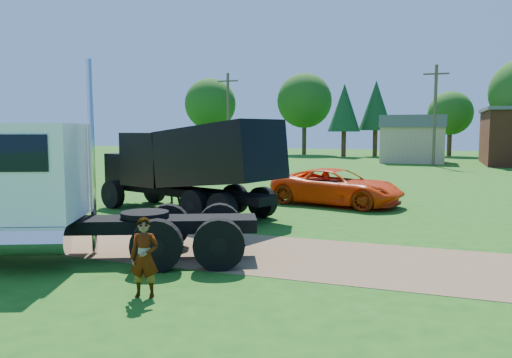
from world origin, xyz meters
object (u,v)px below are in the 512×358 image
(white_semi_tractor, at_px, (38,192))
(black_dump_truck, at_px, (190,163))
(orange_pickup, at_px, (337,187))
(spectator_a, at_px, (145,258))

(white_semi_tractor, relative_size, black_dump_truck, 1.00)
(white_semi_tractor, distance_m, orange_pickup, 13.13)
(black_dump_truck, bearing_deg, white_semi_tractor, -73.83)
(white_semi_tractor, distance_m, black_dump_truck, 7.65)
(white_semi_tractor, bearing_deg, black_dump_truck, 63.67)
(white_semi_tractor, relative_size, spectator_a, 5.37)
(white_semi_tractor, height_order, black_dump_truck, white_semi_tractor)
(black_dump_truck, distance_m, orange_pickup, 6.72)
(orange_pickup, bearing_deg, black_dump_truck, 143.67)
(black_dump_truck, xyz_separation_m, orange_pickup, (5.03, 4.28, -1.23))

